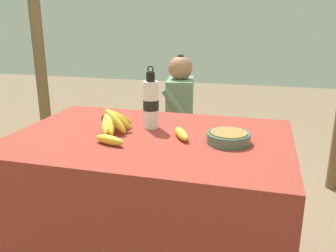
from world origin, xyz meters
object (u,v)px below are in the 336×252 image
(banana_bunch_green, at_px, (129,124))
(wooden_bench, at_px, (171,142))
(seated_vendor, at_px, (174,112))
(support_post_near, at_px, (35,17))
(loose_banana_front, at_px, (109,140))
(loose_banana_side, at_px, (181,134))
(water_bottle, at_px, (151,104))
(serving_bowl, at_px, (228,137))
(banana_bunch_ripe, at_px, (113,120))

(banana_bunch_green, bearing_deg, wooden_bench, -0.13)
(seated_vendor, height_order, support_post_near, support_post_near)
(seated_vendor, relative_size, support_post_near, 0.40)
(wooden_bench, bearing_deg, loose_banana_front, -87.39)
(banana_bunch_green, xyz_separation_m, support_post_near, (-0.95, 0.20, 0.89))
(loose_banana_side, bearing_deg, water_bottle, 145.71)
(serving_bowl, xyz_separation_m, water_bottle, (-0.41, 0.13, 0.10))
(banana_bunch_ripe, height_order, banana_bunch_green, banana_bunch_ripe)
(loose_banana_side, distance_m, banana_bunch_green, 1.43)
(banana_bunch_ripe, height_order, wooden_bench, banana_bunch_ripe)
(water_bottle, xyz_separation_m, seated_vendor, (-0.13, 1.00, -0.31))
(loose_banana_front, bearing_deg, loose_banana_side, 29.81)
(wooden_bench, xyz_separation_m, support_post_near, (-1.33, 0.20, 1.01))
(loose_banana_front, relative_size, banana_bunch_green, 0.65)
(loose_banana_side, bearing_deg, wooden_bench, 106.82)
(loose_banana_front, bearing_deg, banana_bunch_ripe, 108.16)
(loose_banana_front, height_order, wooden_bench, loose_banana_front)
(seated_vendor, bearing_deg, loose_banana_front, 81.87)
(serving_bowl, height_order, loose_banana_front, serving_bowl)
(serving_bowl, distance_m, seated_vendor, 1.28)
(banana_bunch_ripe, height_order, water_bottle, water_bottle)
(loose_banana_front, height_order, loose_banana_side, same)
(loose_banana_front, bearing_deg, banana_bunch_green, 108.05)
(banana_bunch_ripe, height_order, support_post_near, support_post_near)
(seated_vendor, bearing_deg, support_post_near, -19.13)
(water_bottle, height_order, banana_bunch_green, water_bottle)
(loose_banana_side, height_order, wooden_bench, loose_banana_side)
(banana_bunch_ripe, relative_size, wooden_bench, 0.19)
(water_bottle, bearing_deg, loose_banana_side, -34.29)
(loose_banana_side, height_order, banana_bunch_green, loose_banana_side)
(banana_bunch_green, bearing_deg, water_bottle, -62.66)
(banana_bunch_green, bearing_deg, support_post_near, 168.27)
(loose_banana_side, height_order, seated_vendor, seated_vendor)
(loose_banana_side, xyz_separation_m, banana_bunch_green, (-0.73, 1.17, -0.35))
(banana_bunch_ripe, relative_size, loose_banana_side, 1.66)
(serving_bowl, height_order, loose_banana_side, serving_bowl)
(loose_banana_front, relative_size, wooden_bench, 0.11)
(wooden_bench, height_order, support_post_near, support_post_near)
(wooden_bench, height_order, banana_bunch_green, banana_bunch_green)
(banana_bunch_ripe, relative_size, loose_banana_front, 1.71)
(banana_bunch_ripe, distance_m, wooden_bench, 1.28)
(serving_bowl, xyz_separation_m, loose_banana_side, (-0.22, 0.00, -0.01))
(water_bottle, distance_m, wooden_bench, 1.21)
(banana_bunch_ripe, xyz_separation_m, water_bottle, (0.16, 0.13, 0.06))
(banana_bunch_ripe, distance_m, banana_bunch_green, 1.29)
(water_bottle, xyz_separation_m, banana_bunch_green, (-0.54, 1.04, -0.46))
(seated_vendor, bearing_deg, banana_bunch_green, -14.80)
(banana_bunch_ripe, xyz_separation_m, support_post_near, (-1.33, 1.37, 0.49))
(water_bottle, distance_m, support_post_near, 1.99)
(serving_bowl, bearing_deg, loose_banana_front, -162.40)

